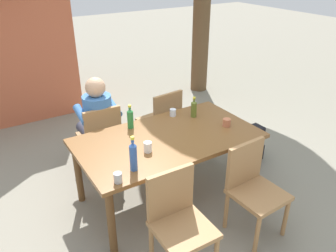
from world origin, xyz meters
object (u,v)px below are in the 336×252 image
at_px(cup_glass, 173,112).
at_px(bottle_green, 130,118).
at_px(chair_far_right, 162,119).
at_px(bottle_blue, 133,156).
at_px(chair_far_left, 101,136).
at_px(backpack_by_near_side, 251,145).
at_px(chair_near_left, 178,218).
at_px(person_in_white_shirt, 96,119).
at_px(bottle_olive, 194,108).
at_px(cup_white, 148,147).
at_px(cup_terracotta, 227,122).
at_px(dining_table, 168,143).
at_px(chair_near_right, 252,185).
at_px(cup_steel, 118,178).

bearing_deg(cup_glass, bottle_green, -178.76).
bearing_deg(chair_far_right, bottle_green, -146.35).
xyz_separation_m(chair_far_right, bottle_blue, (-0.96, -1.14, 0.38)).
bearing_deg(chair_far_left, backpack_by_near_side, -23.84).
relative_size(chair_near_left, cup_glass, 10.81).
height_order(chair_far_right, person_in_white_shirt, person_in_white_shirt).
bearing_deg(chair_far_right, bottle_blue, -130.28).
xyz_separation_m(bottle_olive, backpack_by_near_side, (0.78, -0.19, -0.62)).
height_order(bottle_blue, bottle_green, bottle_blue).
height_order(chair_near_left, person_in_white_shirt, person_in_white_shirt).
bearing_deg(cup_white, chair_far_right, 52.53).
bearing_deg(cup_terracotta, person_in_white_shirt, 135.49).
distance_m(dining_table, cup_glass, 0.51).
xyz_separation_m(cup_terracotta, cup_white, (-0.96, -0.01, 0.01)).
bearing_deg(chair_near_right, chair_far_left, 116.95).
distance_m(chair_far_left, chair_far_right, 0.83).
xyz_separation_m(bottle_blue, bottle_green, (0.32, 0.71, -0.03)).
xyz_separation_m(chair_far_left, bottle_green, (0.18, -0.43, 0.35)).
bearing_deg(backpack_by_near_side, dining_table, -177.38).
distance_m(cup_terracotta, backpack_by_near_side, 0.85).
distance_m(dining_table, backpack_by_near_side, 1.35).
bearing_deg(cup_terracotta, bottle_olive, 113.21).
xyz_separation_m(chair_far_right, cup_steel, (-1.15, -1.23, 0.28)).
relative_size(dining_table, cup_glass, 22.51).
bearing_deg(bottle_olive, backpack_by_near_side, -13.37).
relative_size(chair_far_right, bottle_blue, 2.72).
bearing_deg(bottle_blue, chair_near_left, -72.93).
relative_size(person_in_white_shirt, bottle_green, 4.57).
height_order(bottle_blue, bottle_olive, bottle_blue).
bearing_deg(cup_glass, cup_white, -139.29).
bearing_deg(chair_far_right, chair_near_left, -117.13).
relative_size(cup_steel, backpack_by_near_side, 0.19).
bearing_deg(chair_far_right, cup_white, -127.47).
height_order(dining_table, cup_terracotta, cup_terracotta).
xyz_separation_m(chair_near_left, cup_terracotta, (1.06, 0.67, 0.28)).
height_order(bottle_green, cup_terracotta, bottle_green).
relative_size(cup_steel, cup_white, 0.88).
bearing_deg(chair_near_right, chair_far_right, 89.58).
xyz_separation_m(chair_near_left, cup_glass, (0.71, 1.19, 0.28)).
relative_size(dining_table, chair_near_right, 2.08).
height_order(chair_near_left, cup_glass, chair_near_left).
bearing_deg(cup_steel, chair_far_left, 75.23).
bearing_deg(person_in_white_shirt, chair_far_left, -92.01).
xyz_separation_m(chair_near_left, cup_white, (0.10, 0.66, 0.29)).
bearing_deg(cup_glass, bottle_blue, -139.81).
relative_size(bottle_green, cup_terracotta, 3.11).
bearing_deg(chair_near_left, chair_near_right, -0.00).
bearing_deg(bottle_olive, cup_white, -154.20).
relative_size(person_in_white_shirt, bottle_blue, 3.69).
xyz_separation_m(dining_table, cup_terracotta, (0.65, -0.13, 0.12)).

